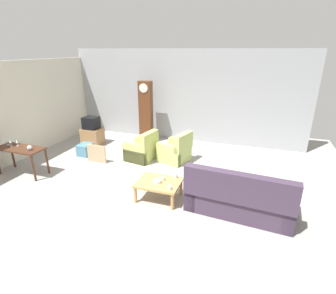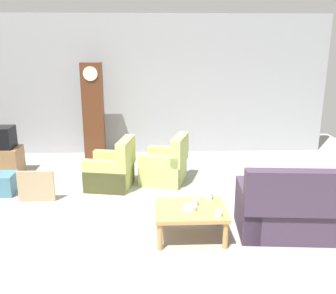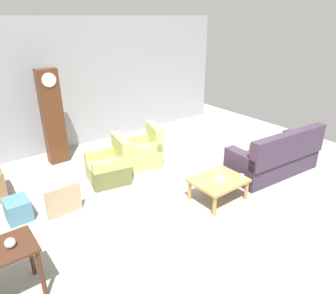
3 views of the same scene
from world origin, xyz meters
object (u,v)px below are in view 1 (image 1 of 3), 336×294
Objects in this scene: cup_white_porcelain at (170,188)px; cup_cream_tall at (163,178)px; glass_dome_cloche at (30,148)px; tv_stand_cabinet at (93,136)px; wine_glass_mid at (10,142)px; coffee_table_wood at (159,184)px; wine_glass_short at (17,142)px; armchair_olive_near at (142,150)px; bowl_white_stacked at (157,181)px; armchair_olive_far at (176,152)px; tv_crt at (91,123)px; console_table_dark at (20,152)px; cup_blue_rimmed at (176,176)px; grandfather_clock at (146,112)px; storage_box_blue at (85,150)px; couch_floral at (239,198)px; framed_picture_leaning at (97,154)px; wine_glass_tall at (8,141)px.

cup_cream_tall is (-0.26, 0.35, -0.00)m from cup_white_porcelain.
cup_cream_tall is at bearing 2.27° from glass_dome_cloche.
tv_stand_cabinet is 3.46× the size of wine_glass_mid.
coffee_table_wood is 5.41× the size of wine_glass_short.
armchair_olive_near is 1.35× the size of tv_stand_cabinet.
armchair_olive_near is 2.67m from cup_white_porcelain.
bowl_white_stacked is (-0.02, -0.05, 0.09)m from coffee_table_wood.
armchair_olive_far is 2.03× the size of tv_crt.
cup_blue_rimmed is (4.20, 0.30, -0.17)m from console_table_dark.
coffee_table_wood is 10.75× the size of cup_white_porcelain.
grandfather_clock is 4.90× the size of storage_box_blue.
wine_glass_mid is at bearing -179.87° from coffee_table_wood.
couch_floral reaches higher than armchair_olive_near.
glass_dome_cloche is at bearing -174.95° from cup_blue_rimmed.
tv_stand_cabinet is 4.76m from cup_white_porcelain.
grandfather_clock is 24.30× the size of cup_white_porcelain.
armchair_olive_near is 1.02m from armchair_olive_far.
tv_crt reaches higher than console_table_dark.
tv_stand_cabinet is at bearing 144.90° from cup_cream_tall.
framed_picture_leaning is at bearing 154.86° from cup_cream_tall.
armchair_olive_near is at bearing -17.76° from tv_stand_cabinet.
wine_glass_short reaches higher than cup_white_porcelain.
coffee_table_wood is at bearing 179.28° from couch_floral.
armchair_olive_near reaches higher than coffee_table_wood.
bowl_white_stacked is (3.46, -2.64, 0.16)m from tv_stand_cabinet.
wine_glass_mid is (-4.25, -0.11, 0.42)m from cup_cream_tall.
couch_floral is 17.74× the size of glass_dome_cloche.
couch_floral reaches higher than tv_stand_cabinet.
wine_glass_mid is at bearing -150.10° from wine_glass_short.
tv_stand_cabinet reaches higher than bowl_white_stacked.
tv_crt is 1.74m from framed_picture_leaning.
cup_cream_tall is 0.53× the size of wine_glass_tall.
wine_glass_short is at bearing -119.84° from storage_box_blue.
bowl_white_stacked is at bearing -0.52° from wine_glass_mid.
wine_glass_short is (0.14, 0.08, -0.01)m from wine_glass_mid.
coffee_table_wood is at bearing -83.02° from armchair_olive_far.
glass_dome_cloche is (-1.72, -3.52, -0.28)m from grandfather_clock.
glass_dome_cloche is at bearing 176.92° from cup_white_porcelain.
tv_crt is 2.98× the size of wine_glass_tall.
tv_crt is at bearing 144.90° from cup_cream_tall.
tv_stand_cabinet is 3.83× the size of wine_glass_short.
armchair_olive_far is 2.20× the size of storage_box_blue.
storage_box_blue is at bearing 151.19° from cup_white_porcelain.
wine_glass_tall is at bearing -146.88° from framed_picture_leaning.
couch_floral is 4.89× the size of storage_box_blue.
cup_blue_rimmed is (3.78, -2.30, -0.32)m from tv_crt.
cup_white_porcelain is 0.50× the size of wine_glass_short.
glass_dome_cloche reaches higher than bowl_white_stacked.
wine_glass_tall is at bearing -126.83° from grandfather_clock.
coffee_table_wood is at bearing 0.72° from glass_dome_cloche.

